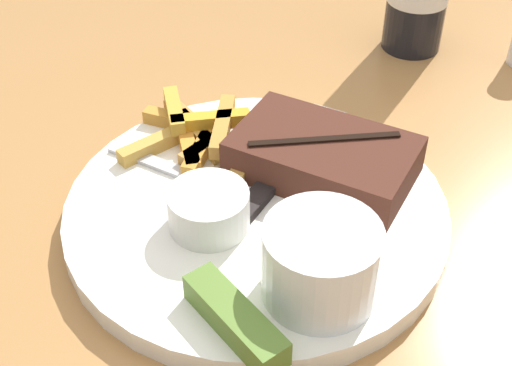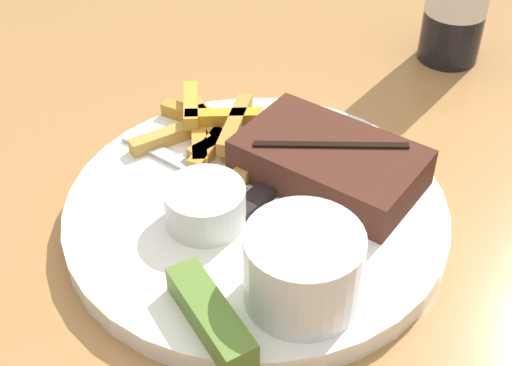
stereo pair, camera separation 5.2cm
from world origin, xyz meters
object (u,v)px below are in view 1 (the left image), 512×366
object	(u,v)px
coleslaw_cup	(321,259)
knife_utensil	(278,175)
dipping_sauce_cup	(211,211)
steak_portion	(324,157)
dinner_plate	(256,212)
fork_utensil	(173,170)
pickle_spear	(235,319)

from	to	relation	value
coleslaw_cup	knife_utensil	world-z (taller)	coleslaw_cup
dipping_sauce_cup	steak_portion	bearing A→B (deg)	91.58
dinner_plate	fork_utensil	world-z (taller)	fork_utensil
dinner_plate	pickle_spear	xyz separation A→B (m)	(0.09, -0.08, 0.02)
steak_portion	dipping_sauce_cup	size ratio (longest dim) A/B	2.73
dipping_sauce_cup	knife_utensil	xyz separation A→B (m)	(-0.02, 0.07, -0.01)
dinner_plate	knife_utensil	bearing A→B (deg)	114.80
dinner_plate	steak_portion	distance (m)	0.07
pickle_spear	knife_utensil	size ratio (longest dim) A/B	0.54
dipping_sauce_cup	pickle_spear	world-z (taller)	dipping_sauce_cup
dipping_sauce_cup	knife_utensil	size ratio (longest dim) A/B	0.38
dinner_plate	dipping_sauce_cup	size ratio (longest dim) A/B	4.91
coleslaw_cup	fork_utensil	distance (m)	0.17
dipping_sauce_cup	fork_utensil	distance (m)	0.07
coleslaw_cup	fork_utensil	world-z (taller)	coleslaw_cup
coleslaw_cup	pickle_spear	world-z (taller)	coleslaw_cup
fork_utensil	pickle_spear	bearing A→B (deg)	-41.48
pickle_spear	fork_utensil	bearing A→B (deg)	163.77
pickle_spear	steak_portion	bearing A→B (deg)	122.17
steak_portion	fork_utensil	bearing A→B (deg)	-125.71
dipping_sauce_cup	dinner_plate	bearing A→B (deg)	94.86
steak_portion	pickle_spear	world-z (taller)	steak_portion
dinner_plate	coleslaw_cup	world-z (taller)	coleslaw_cup
steak_portion	dipping_sauce_cup	distance (m)	0.11
dipping_sauce_cup	pickle_spear	xyz separation A→B (m)	(0.09, -0.04, -0.01)
steak_portion	dipping_sauce_cup	world-z (taller)	steak_portion
dinner_plate	coleslaw_cup	bearing A→B (deg)	-9.54
steak_portion	knife_utensil	size ratio (longest dim) A/B	1.03
coleslaw_cup	knife_utensil	size ratio (longest dim) A/B	0.49
steak_portion	fork_utensil	world-z (taller)	steak_portion
steak_portion	pickle_spear	distance (m)	0.17
fork_utensil	dinner_plate	bearing A→B (deg)	0.00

